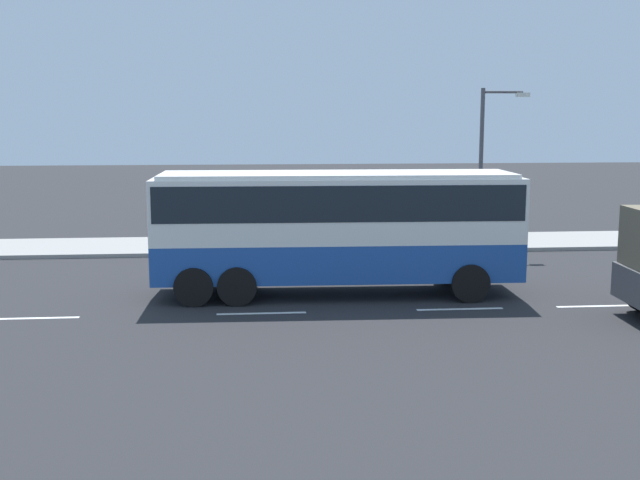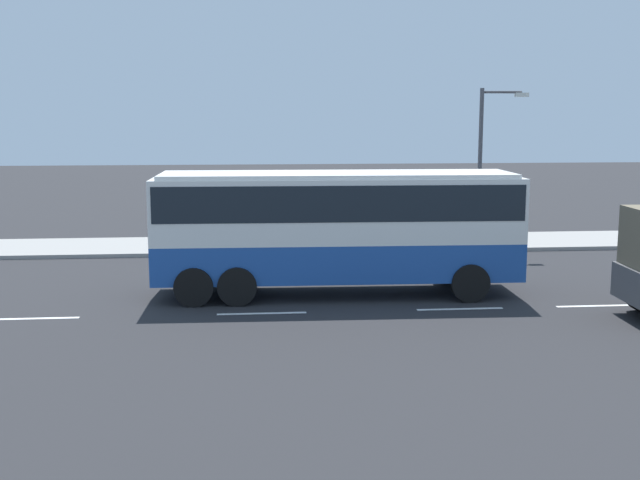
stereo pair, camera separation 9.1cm
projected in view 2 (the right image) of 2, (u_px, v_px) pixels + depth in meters
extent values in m
plane|color=#28282B|center=(380.00, 289.00, 24.10)|extent=(120.00, 120.00, 0.00)
cube|color=gray|center=(347.00, 244.00, 32.07)|extent=(80.00, 4.00, 0.15)
cube|color=white|center=(32.00, 318.00, 20.67)|extent=(2.40, 0.16, 0.01)
cube|color=white|center=(262.00, 313.00, 21.21)|extent=(2.40, 0.16, 0.01)
cube|color=white|center=(460.00, 309.00, 21.69)|extent=(2.40, 0.16, 0.01)
cube|color=white|center=(598.00, 306.00, 22.04)|extent=(2.40, 0.16, 0.01)
cube|color=#1E4C9E|center=(337.00, 258.00, 23.29)|extent=(10.64, 2.78, 1.10)
cube|color=white|center=(337.00, 208.00, 23.06)|extent=(10.64, 2.78, 1.85)
cube|color=black|center=(337.00, 199.00, 23.02)|extent=(10.43, 2.81, 1.02)
cube|color=black|center=(513.00, 204.00, 23.39)|extent=(0.17, 2.34, 1.48)
cube|color=white|center=(337.00, 175.00, 22.90)|extent=(10.22, 2.62, 0.12)
cylinder|color=black|center=(450.00, 267.00, 24.83)|extent=(1.11, 0.32, 1.10)
cylinder|color=black|center=(470.00, 283.00, 22.42)|extent=(1.11, 0.32, 1.10)
cylinder|color=black|center=(240.00, 269.00, 24.39)|extent=(1.11, 0.32, 1.10)
cylinder|color=black|center=(237.00, 286.00, 21.98)|extent=(1.11, 0.32, 1.10)
cylinder|color=black|center=(201.00, 270.00, 24.31)|extent=(1.11, 0.32, 1.10)
cylinder|color=black|center=(194.00, 287.00, 21.90)|extent=(1.11, 0.32, 1.10)
cylinder|color=brown|center=(492.00, 231.00, 32.52)|extent=(0.14, 0.14, 0.77)
cylinder|color=brown|center=(488.00, 230.00, 32.54)|extent=(0.14, 0.14, 0.77)
cylinder|color=beige|center=(490.00, 214.00, 32.42)|extent=(0.32, 0.32, 0.58)
sphere|color=tan|center=(491.00, 205.00, 32.36)|extent=(0.21, 0.21, 0.21)
cylinder|color=black|center=(435.00, 231.00, 32.12)|extent=(0.14, 0.14, 0.86)
cylinder|color=black|center=(439.00, 231.00, 32.05)|extent=(0.14, 0.14, 0.86)
cylinder|color=#B2333F|center=(437.00, 213.00, 31.97)|extent=(0.32, 0.32, 0.64)
sphere|color=brown|center=(438.00, 202.00, 31.90)|extent=(0.23, 0.23, 0.23)
cylinder|color=#47474C|center=(480.00, 169.00, 30.29)|extent=(0.16, 0.16, 6.10)
cylinder|color=#47474C|center=(502.00, 92.00, 29.90)|extent=(1.54, 0.10, 0.10)
cube|color=silver|center=(522.00, 95.00, 29.99)|extent=(0.50, 0.24, 0.16)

